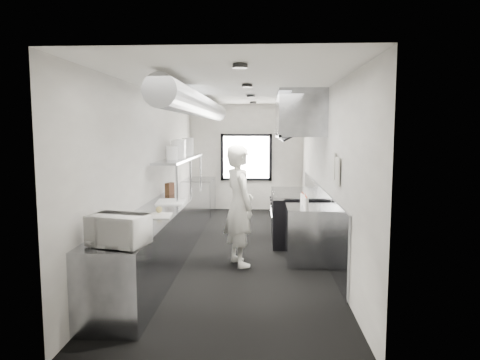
# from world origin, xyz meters

# --- Properties ---
(floor) EXTENTS (3.00, 8.00, 0.01)m
(floor) POSITION_xyz_m (0.00, 0.00, 0.00)
(floor) COLOR black
(floor) RESTS_ON ground
(ceiling) EXTENTS (3.00, 8.00, 0.01)m
(ceiling) POSITION_xyz_m (0.00, 0.00, 2.80)
(ceiling) COLOR white
(ceiling) RESTS_ON wall_back
(wall_back) EXTENTS (3.00, 0.02, 2.80)m
(wall_back) POSITION_xyz_m (0.00, 4.00, 1.40)
(wall_back) COLOR silver
(wall_back) RESTS_ON floor
(wall_front) EXTENTS (3.00, 0.02, 2.80)m
(wall_front) POSITION_xyz_m (0.00, -4.00, 1.40)
(wall_front) COLOR silver
(wall_front) RESTS_ON floor
(wall_left) EXTENTS (0.02, 8.00, 2.80)m
(wall_left) POSITION_xyz_m (-1.50, 0.00, 1.40)
(wall_left) COLOR silver
(wall_left) RESTS_ON floor
(wall_right) EXTENTS (0.02, 8.00, 2.80)m
(wall_right) POSITION_xyz_m (1.50, 0.00, 1.40)
(wall_right) COLOR silver
(wall_right) RESTS_ON floor
(wall_cladding) EXTENTS (0.03, 5.50, 1.10)m
(wall_cladding) POSITION_xyz_m (1.48, 0.30, 0.55)
(wall_cladding) COLOR gray
(wall_cladding) RESTS_ON wall_right
(hvac_duct) EXTENTS (0.40, 6.40, 0.40)m
(hvac_duct) POSITION_xyz_m (-0.70, 0.40, 2.55)
(hvac_duct) COLOR #92959A
(hvac_duct) RESTS_ON ceiling
(service_window) EXTENTS (1.36, 0.05, 1.25)m
(service_window) POSITION_xyz_m (0.00, 3.96, 1.40)
(service_window) COLOR silver
(service_window) RESTS_ON wall_back
(exhaust_hood) EXTENTS (0.81, 2.20, 0.88)m
(exhaust_hood) POSITION_xyz_m (1.10, 0.70, 2.39)
(exhaust_hood) COLOR gray
(exhaust_hood) RESTS_ON ceiling
(prep_counter) EXTENTS (0.70, 6.00, 0.90)m
(prep_counter) POSITION_xyz_m (-1.15, -0.50, 0.45)
(prep_counter) COLOR gray
(prep_counter) RESTS_ON floor
(pass_shelf) EXTENTS (0.45, 3.00, 0.68)m
(pass_shelf) POSITION_xyz_m (-1.19, 1.00, 1.54)
(pass_shelf) COLOR gray
(pass_shelf) RESTS_ON prep_counter
(range) EXTENTS (0.88, 1.60, 0.94)m
(range) POSITION_xyz_m (1.04, 0.70, 0.47)
(range) COLOR black
(range) RESTS_ON floor
(bottle_station) EXTENTS (0.65, 0.80, 0.90)m
(bottle_station) POSITION_xyz_m (1.15, -0.70, 0.45)
(bottle_station) COLOR gray
(bottle_station) RESTS_ON floor
(far_work_table) EXTENTS (0.70, 1.20, 0.90)m
(far_work_table) POSITION_xyz_m (-1.15, 3.20, 0.45)
(far_work_table) COLOR gray
(far_work_table) RESTS_ON floor
(notice_sheet_a) EXTENTS (0.02, 0.28, 0.38)m
(notice_sheet_a) POSITION_xyz_m (1.47, -1.20, 1.60)
(notice_sheet_a) COLOR beige
(notice_sheet_a) RESTS_ON wall_right
(notice_sheet_b) EXTENTS (0.02, 0.28, 0.38)m
(notice_sheet_b) POSITION_xyz_m (1.47, -1.55, 1.55)
(notice_sheet_b) COLOR beige
(notice_sheet_b) RESTS_ON wall_right
(line_cook) EXTENTS (0.70, 0.82, 1.89)m
(line_cook) POSITION_xyz_m (0.08, -0.89, 0.94)
(line_cook) COLOR white
(line_cook) RESTS_ON floor
(microwave) EXTENTS (0.63, 0.54, 0.33)m
(microwave) POSITION_xyz_m (-1.08, -3.17, 1.06)
(microwave) COLOR white
(microwave) RESTS_ON prep_counter
(deli_tub_a) EXTENTS (0.16, 0.16, 0.09)m
(deli_tub_a) POSITION_xyz_m (-1.34, -2.49, 0.95)
(deli_tub_a) COLOR beige
(deli_tub_a) RESTS_ON prep_counter
(deli_tub_b) EXTENTS (0.19, 0.19, 0.11)m
(deli_tub_b) POSITION_xyz_m (-1.27, -2.44, 0.95)
(deli_tub_b) COLOR beige
(deli_tub_b) RESTS_ON prep_counter
(newspaper) EXTENTS (0.39, 0.46, 0.01)m
(newspaper) POSITION_xyz_m (-1.03, -1.58, 0.91)
(newspaper) COLOR silver
(newspaper) RESTS_ON prep_counter
(small_plate) EXTENTS (0.23, 0.23, 0.02)m
(small_plate) POSITION_xyz_m (-1.07, -1.40, 0.91)
(small_plate) COLOR white
(small_plate) RESTS_ON prep_counter
(pastry) EXTENTS (0.09, 0.09, 0.09)m
(pastry) POSITION_xyz_m (-1.07, -1.40, 0.96)
(pastry) COLOR tan
(pastry) RESTS_ON small_plate
(cutting_board) EXTENTS (0.51, 0.65, 0.02)m
(cutting_board) POSITION_xyz_m (-1.11, -0.38, 0.91)
(cutting_board) COLOR white
(cutting_board) RESTS_ON prep_counter
(knife_block) EXTENTS (0.15, 0.22, 0.22)m
(knife_block) POSITION_xyz_m (-1.32, 0.51, 1.01)
(knife_block) COLOR #4F2C1B
(knife_block) RESTS_ON prep_counter
(plate_stack_a) EXTENTS (0.23, 0.23, 0.25)m
(plate_stack_a) POSITION_xyz_m (-1.23, 0.35, 1.70)
(plate_stack_a) COLOR white
(plate_stack_a) RESTS_ON pass_shelf
(plate_stack_b) EXTENTS (0.28, 0.28, 0.35)m
(plate_stack_b) POSITION_xyz_m (-1.20, 0.77, 1.74)
(plate_stack_b) COLOR white
(plate_stack_b) RESTS_ON pass_shelf
(plate_stack_c) EXTENTS (0.26, 0.26, 0.36)m
(plate_stack_c) POSITION_xyz_m (-1.23, 1.08, 1.75)
(plate_stack_c) COLOR white
(plate_stack_c) RESTS_ON pass_shelf
(plate_stack_d) EXTENTS (0.28, 0.28, 0.38)m
(plate_stack_d) POSITION_xyz_m (-1.18, 1.76, 1.76)
(plate_stack_d) COLOR white
(plate_stack_d) RESTS_ON pass_shelf
(squeeze_bottle_a) EXTENTS (0.07, 0.07, 0.19)m
(squeeze_bottle_a) POSITION_xyz_m (1.10, -1.05, 1.00)
(squeeze_bottle_a) COLOR white
(squeeze_bottle_a) RESTS_ON bottle_station
(squeeze_bottle_b) EXTENTS (0.06, 0.06, 0.18)m
(squeeze_bottle_b) POSITION_xyz_m (1.11, -0.85, 0.99)
(squeeze_bottle_b) COLOR white
(squeeze_bottle_b) RESTS_ON bottle_station
(squeeze_bottle_c) EXTENTS (0.07, 0.07, 0.19)m
(squeeze_bottle_c) POSITION_xyz_m (1.12, -0.71, 0.99)
(squeeze_bottle_c) COLOR white
(squeeze_bottle_c) RESTS_ON bottle_station
(squeeze_bottle_d) EXTENTS (0.06, 0.06, 0.18)m
(squeeze_bottle_d) POSITION_xyz_m (1.10, -0.55, 0.99)
(squeeze_bottle_d) COLOR white
(squeeze_bottle_d) RESTS_ON bottle_station
(squeeze_bottle_e) EXTENTS (0.07, 0.07, 0.17)m
(squeeze_bottle_e) POSITION_xyz_m (1.10, -0.35, 0.98)
(squeeze_bottle_e) COLOR white
(squeeze_bottle_e) RESTS_ON bottle_station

